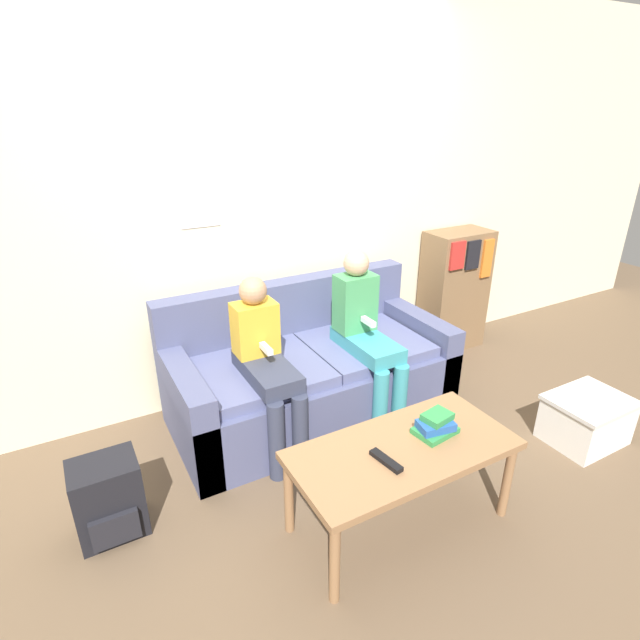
{
  "coord_description": "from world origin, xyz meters",
  "views": [
    {
      "loc": [
        -1.28,
        -1.93,
        1.88
      ],
      "look_at": [
        0.0,
        0.39,
        0.71
      ],
      "focal_mm": 28.0,
      "sensor_mm": 36.0,
      "label": 1
    }
  ],
  "objects_px": {
    "bookshelf": "(454,290)",
    "storage_box": "(586,419)",
    "tv_remote": "(386,461)",
    "couch": "(310,374)",
    "backpack": "(109,499)",
    "person_right": "(366,332)",
    "person_left": "(266,362)",
    "coffee_table": "(403,456)"
  },
  "relations": [
    {
      "from": "couch",
      "to": "backpack",
      "type": "distance_m",
      "value": 1.36
    },
    {
      "from": "couch",
      "to": "person_left",
      "type": "distance_m",
      "value": 0.52
    },
    {
      "from": "person_left",
      "to": "person_right",
      "type": "bearing_deg",
      "value": 0.74
    },
    {
      "from": "tv_remote",
      "to": "storage_box",
      "type": "xyz_separation_m",
      "value": [
        1.49,
        0.03,
        -0.31
      ]
    },
    {
      "from": "person_right",
      "to": "storage_box",
      "type": "height_order",
      "value": "person_right"
    },
    {
      "from": "couch",
      "to": "coffee_table",
      "type": "bearing_deg",
      "value": -93.89
    },
    {
      "from": "coffee_table",
      "to": "person_right",
      "type": "relative_size",
      "value": 0.98
    },
    {
      "from": "person_left",
      "to": "tv_remote",
      "type": "height_order",
      "value": "person_left"
    },
    {
      "from": "bookshelf",
      "to": "backpack",
      "type": "distance_m",
      "value": 2.86
    },
    {
      "from": "couch",
      "to": "storage_box",
      "type": "distance_m",
      "value": 1.68
    },
    {
      "from": "couch",
      "to": "backpack",
      "type": "xyz_separation_m",
      "value": [
        -1.28,
        -0.44,
        -0.09
      ]
    },
    {
      "from": "person_right",
      "to": "tv_remote",
      "type": "bearing_deg",
      "value": -118.67
    },
    {
      "from": "person_right",
      "to": "couch",
      "type": "bearing_deg",
      "value": 145.58
    },
    {
      "from": "tv_remote",
      "to": "storage_box",
      "type": "relative_size",
      "value": 0.38
    },
    {
      "from": "person_left",
      "to": "backpack",
      "type": "height_order",
      "value": "person_left"
    },
    {
      "from": "coffee_table",
      "to": "backpack",
      "type": "xyz_separation_m",
      "value": [
        -1.21,
        0.61,
        -0.2
      ]
    },
    {
      "from": "coffee_table",
      "to": "storage_box",
      "type": "xyz_separation_m",
      "value": [
        1.36,
        -0.02,
        -0.25
      ]
    },
    {
      "from": "person_right",
      "to": "storage_box",
      "type": "xyz_separation_m",
      "value": [
        1.0,
        -0.87,
        -0.44
      ]
    },
    {
      "from": "person_left",
      "to": "backpack",
      "type": "xyz_separation_m",
      "value": [
        -0.9,
        -0.23,
        -0.37
      ]
    },
    {
      "from": "couch",
      "to": "tv_remote",
      "type": "distance_m",
      "value": 1.13
    },
    {
      "from": "backpack",
      "to": "person_right",
      "type": "bearing_deg",
      "value": 8.66
    },
    {
      "from": "couch",
      "to": "person_left",
      "type": "height_order",
      "value": "person_left"
    },
    {
      "from": "bookshelf",
      "to": "person_left",
      "type": "bearing_deg",
      "value": -164.64
    },
    {
      "from": "coffee_table",
      "to": "backpack",
      "type": "relative_size",
      "value": 2.69
    },
    {
      "from": "tv_remote",
      "to": "backpack",
      "type": "relative_size",
      "value": 0.45
    },
    {
      "from": "tv_remote",
      "to": "bookshelf",
      "type": "xyz_separation_m",
      "value": [
        1.67,
        1.39,
        0.03
      ]
    },
    {
      "from": "couch",
      "to": "storage_box",
      "type": "height_order",
      "value": "couch"
    },
    {
      "from": "person_right",
      "to": "bookshelf",
      "type": "xyz_separation_m",
      "value": [
        1.18,
        0.5,
        -0.1
      ]
    },
    {
      "from": "couch",
      "to": "tv_remote",
      "type": "bearing_deg",
      "value": -100.55
    },
    {
      "from": "couch",
      "to": "storage_box",
      "type": "bearing_deg",
      "value": -39.57
    },
    {
      "from": "person_left",
      "to": "tv_remote",
      "type": "distance_m",
      "value": 0.91
    },
    {
      "from": "person_left",
      "to": "backpack",
      "type": "distance_m",
      "value": 1.0
    },
    {
      "from": "couch",
      "to": "bookshelf",
      "type": "height_order",
      "value": "bookshelf"
    },
    {
      "from": "couch",
      "to": "backpack",
      "type": "height_order",
      "value": "couch"
    },
    {
      "from": "couch",
      "to": "tv_remote",
      "type": "relative_size",
      "value": 10.0
    },
    {
      "from": "person_right",
      "to": "storage_box",
      "type": "distance_m",
      "value": 1.4
    },
    {
      "from": "person_right",
      "to": "person_left",
      "type": "bearing_deg",
      "value": -179.26
    },
    {
      "from": "bookshelf",
      "to": "storage_box",
      "type": "height_order",
      "value": "bookshelf"
    },
    {
      "from": "person_left",
      "to": "person_right",
      "type": "distance_m",
      "value": 0.66
    },
    {
      "from": "couch",
      "to": "bookshelf",
      "type": "relative_size",
      "value": 1.81
    },
    {
      "from": "couch",
      "to": "bookshelf",
      "type": "bearing_deg",
      "value": 11.62
    },
    {
      "from": "person_left",
      "to": "coffee_table",
      "type": "bearing_deg",
      "value": -69.95
    }
  ]
}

